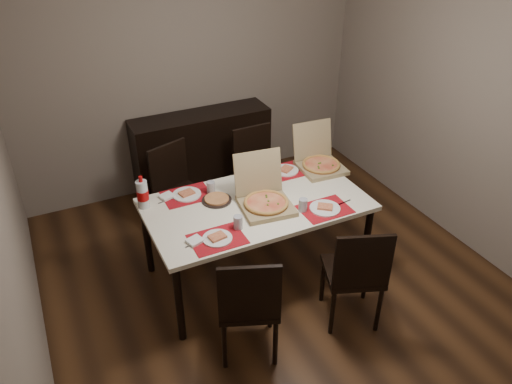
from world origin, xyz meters
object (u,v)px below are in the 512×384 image
(sideboard, at_px, (202,152))
(pizza_box_center, at_px, (265,200))
(dining_table, at_px, (256,209))
(soda_bottle, at_px, (143,194))
(chair_near_right, at_px, (356,272))
(chair_far_right, at_px, (257,168))
(chair_near_left, at_px, (249,303))
(chair_far_left, at_px, (177,188))
(dip_bowl, at_px, (258,190))

(sideboard, height_order, pizza_box_center, pizza_box_center)
(dining_table, distance_m, soda_bottle, 0.93)
(dining_table, xyz_separation_m, chair_near_right, (0.42, -0.86, -0.17))
(soda_bottle, bearing_deg, chair_far_right, 23.63)
(chair_near_left, distance_m, pizza_box_center, 0.91)
(chair_far_left, distance_m, dip_bowl, 0.93)
(chair_near_right, bearing_deg, dip_bowl, 108.33)
(pizza_box_center, distance_m, soda_bottle, 0.98)
(chair_far_right, bearing_deg, sideboard, 115.81)
(dip_bowl, bearing_deg, chair_far_right, 64.49)
(dining_table, bearing_deg, soda_bottle, 158.38)
(chair_far_left, relative_size, pizza_box_center, 1.90)
(sideboard, bearing_deg, chair_far_right, -64.19)
(chair_far_left, xyz_separation_m, pizza_box_center, (0.44, -0.97, 0.30))
(chair_near_left, bearing_deg, chair_far_right, 62.33)
(dip_bowl, distance_m, soda_bottle, 0.96)
(chair_far_right, height_order, pizza_box_center, pizza_box_center)
(dining_table, relative_size, soda_bottle, 6.34)
(chair_near_left, height_order, chair_near_right, same)
(pizza_box_center, relative_size, dip_bowl, 3.84)
(sideboard, height_order, chair_near_left, chair_near_left)
(pizza_box_center, bearing_deg, dip_bowl, 78.10)
(chair_far_right, relative_size, pizza_box_center, 1.90)
(sideboard, height_order, chair_near_right, chair_near_right)
(chair_far_right, distance_m, pizza_box_center, 1.10)
(pizza_box_center, height_order, soda_bottle, pizza_box_center)
(sideboard, bearing_deg, pizza_box_center, -92.47)
(chair_far_left, relative_size, dip_bowl, 7.28)
(chair_far_left, height_order, soda_bottle, soda_bottle)
(soda_bottle, bearing_deg, dining_table, -21.62)
(chair_near_right, relative_size, dip_bowl, 7.28)
(dining_table, height_order, chair_near_left, chair_near_left)
(chair_far_left, height_order, chair_far_right, same)
(pizza_box_center, relative_size, soda_bottle, 1.73)
(dining_table, relative_size, chair_far_left, 1.94)
(dip_bowl, bearing_deg, soda_bottle, 168.40)
(sideboard, xyz_separation_m, dip_bowl, (-0.03, -1.45, 0.32))
(chair_near_right, xyz_separation_m, pizza_box_center, (-0.38, 0.78, 0.30))
(chair_far_left, bearing_deg, chair_near_right, -64.74)
(chair_near_left, distance_m, dip_bowl, 1.11)
(pizza_box_center, distance_m, dip_bowl, 0.23)
(chair_far_right, bearing_deg, pizza_box_center, -112.60)
(sideboard, bearing_deg, dip_bowl, -91.00)
(dining_table, relative_size, chair_near_right, 1.94)
(chair_far_left, bearing_deg, dining_table, -65.49)
(chair_far_right, bearing_deg, chair_near_left, -117.67)
(dining_table, xyz_separation_m, pizza_box_center, (0.04, -0.08, 0.13))
(sideboard, distance_m, chair_far_right, 0.77)
(dining_table, height_order, chair_far_left, chair_far_left)
(pizza_box_center, height_order, dip_bowl, pizza_box_center)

